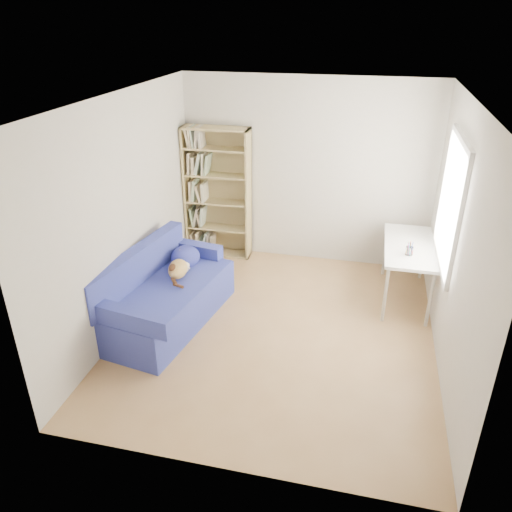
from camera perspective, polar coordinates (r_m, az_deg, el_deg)
The scene contains 6 objects.
ground at distance 5.85m, azimuth 2.45°, elevation -8.54°, with size 4.00×4.00×0.00m, color #A37849.
room_shell at distance 5.11m, azimuth 3.97°, elevation 6.75°, with size 3.54×4.04×2.62m.
sofa at distance 5.96m, azimuth -10.38°, elevation -4.37°, with size 1.16×1.97×0.90m.
bookshelf at distance 7.32m, azimuth -4.39°, elevation 6.58°, with size 0.95×0.30×1.91m.
desk at distance 6.43m, azimuth 17.10°, elevation 0.66°, with size 0.60×1.31×0.75m.
pen_cup at distance 6.12m, azimuth 17.13°, elevation 0.67°, with size 0.09×0.09×0.17m.
Camera 1 is at (0.85, -4.72, 3.35)m, focal length 35.00 mm.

